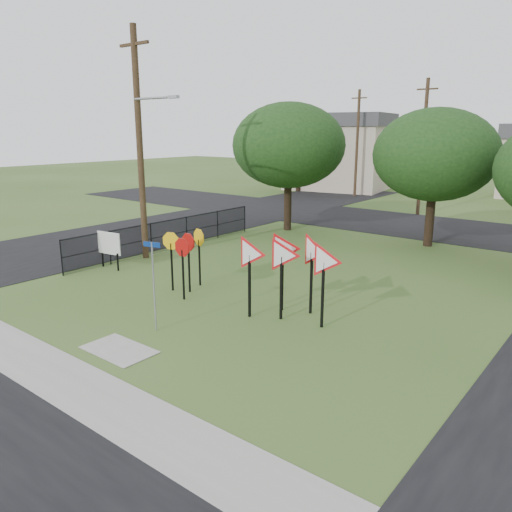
{
  "coord_description": "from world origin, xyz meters",
  "views": [
    {
      "loc": [
        10.58,
        -9.76,
        5.76
      ],
      "look_at": [
        0.4,
        3.0,
        1.6
      ],
      "focal_mm": 35.0,
      "sensor_mm": 36.0,
      "label": 1
    }
  ],
  "objects_px": {
    "stop_sign_cluster": "(185,248)",
    "info_board": "(109,245)",
    "yield_sign_cluster": "(289,258)",
    "street_name_sign": "(154,280)"
  },
  "relations": [
    {
      "from": "stop_sign_cluster",
      "to": "info_board",
      "type": "xyz_separation_m",
      "value": [
        -4.79,
        0.13,
        -0.6
      ]
    },
    {
      "from": "street_name_sign",
      "to": "info_board",
      "type": "height_order",
      "value": "street_name_sign"
    },
    {
      "from": "street_name_sign",
      "to": "yield_sign_cluster",
      "type": "distance_m",
      "value": 4.13
    },
    {
      "from": "street_name_sign",
      "to": "yield_sign_cluster",
      "type": "relative_size",
      "value": 0.78
    },
    {
      "from": "stop_sign_cluster",
      "to": "yield_sign_cluster",
      "type": "bearing_deg",
      "value": 2.83
    },
    {
      "from": "info_board",
      "to": "street_name_sign",
      "type": "bearing_deg",
      "value": -25.63
    },
    {
      "from": "yield_sign_cluster",
      "to": "info_board",
      "type": "relative_size",
      "value": 2.15
    },
    {
      "from": "yield_sign_cluster",
      "to": "street_name_sign",
      "type": "bearing_deg",
      "value": -126.5
    },
    {
      "from": "yield_sign_cluster",
      "to": "stop_sign_cluster",
      "type": "bearing_deg",
      "value": -177.17
    },
    {
      "from": "stop_sign_cluster",
      "to": "yield_sign_cluster",
      "type": "relative_size",
      "value": 0.65
    }
  ]
}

